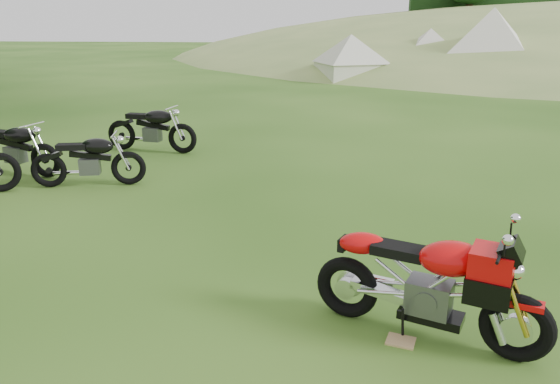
# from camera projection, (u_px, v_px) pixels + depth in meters

# --- Properties ---
(ground) EXTENTS (120.00, 120.00, 0.00)m
(ground) POSITION_uv_depth(u_px,v_px,m) (284.00, 292.00, 5.59)
(ground) COLOR #1F480F
(ground) RESTS_ON ground
(sport_motorcycle) EXTENTS (2.00, 1.21, 1.18)m
(sport_motorcycle) POSITION_uv_depth(u_px,v_px,m) (429.00, 275.00, 4.65)
(sport_motorcycle) COLOR red
(sport_motorcycle) RESTS_ON ground
(plywood_board) EXTENTS (0.29, 0.25, 0.02)m
(plywood_board) POSITION_uv_depth(u_px,v_px,m) (401.00, 341.00, 4.73)
(plywood_board) COLOR tan
(plywood_board) RESTS_ON ground
(vintage_moto_b) EXTENTS (1.97, 0.90, 1.01)m
(vintage_moto_b) POSITION_uv_depth(u_px,v_px,m) (13.00, 147.00, 9.68)
(vintage_moto_b) COLOR black
(vintage_moto_b) RESTS_ON ground
(vintage_moto_c) EXTENTS (1.84, 0.79, 0.94)m
(vintage_moto_c) POSITION_uv_depth(u_px,v_px,m) (88.00, 159.00, 8.99)
(vintage_moto_c) COLOR black
(vintage_moto_c) RESTS_ON ground
(vintage_moto_d) EXTENTS (2.00, 0.76, 1.03)m
(vintage_moto_d) POSITION_uv_depth(u_px,v_px,m) (151.00, 127.00, 11.34)
(vintage_moto_d) COLOR black
(vintage_moto_d) RESTS_ON ground
(tent_left) EXTENTS (3.34, 3.34, 2.23)m
(tent_left) POSITION_uv_depth(u_px,v_px,m) (351.00, 55.00, 24.38)
(tent_left) COLOR beige
(tent_left) RESTS_ON ground
(tent_mid) EXTENTS (2.82, 2.82, 2.38)m
(tent_mid) POSITION_uv_depth(u_px,v_px,m) (429.00, 51.00, 26.04)
(tent_mid) COLOR beige
(tent_mid) RESTS_ON ground
(tent_right) EXTENTS (4.31, 4.31, 2.93)m
(tent_right) POSITION_uv_depth(u_px,v_px,m) (490.00, 47.00, 24.17)
(tent_right) COLOR white
(tent_right) RESTS_ON ground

